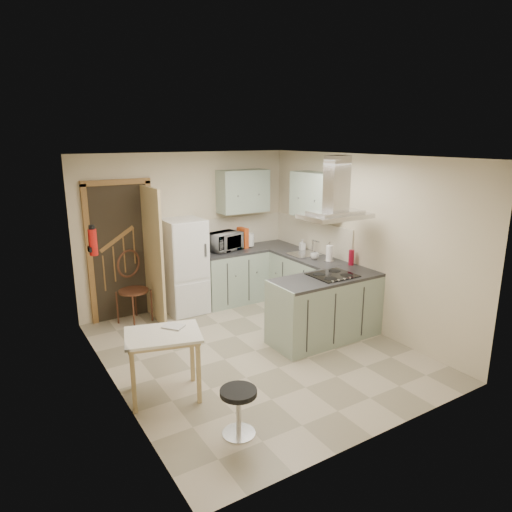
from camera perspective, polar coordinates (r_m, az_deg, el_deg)
floor at (r=6.13m, az=-0.07°, el=-11.75°), size 4.20×4.20×0.00m
ceiling at (r=5.49m, az=-0.08°, el=12.31°), size 4.20×4.20×0.00m
back_wall at (r=7.50m, az=-8.56°, el=3.16°), size 3.60×0.00×3.60m
left_wall at (r=5.01m, az=-17.88°, el=-3.19°), size 0.00×4.20×4.20m
right_wall at (r=6.78m, az=12.99°, el=1.71°), size 0.00×4.20×4.20m
doorway at (r=7.17m, az=-16.48°, el=0.53°), size 1.10×0.12×2.10m
fridge at (r=7.28m, az=-8.91°, el=-1.27°), size 0.60×0.60×1.50m
counter_back at (r=7.72m, az=-2.94°, el=-2.50°), size 1.08×0.60×0.90m
counter_right at (r=7.61m, az=5.09°, el=-2.79°), size 0.60×1.95×0.90m
splashback at (r=7.93m, az=-2.12°, el=3.19°), size 1.68×0.02×0.50m
wall_cabinet_back at (r=7.68m, az=-1.62°, el=8.11°), size 0.85×0.35×0.70m
wall_cabinet_right at (r=7.18m, az=7.47°, el=7.54°), size 0.35×0.90×0.70m
peninsula at (r=6.37m, az=8.71°, el=-6.44°), size 1.55×0.65×0.90m
hob at (r=6.29m, az=9.56°, el=-2.37°), size 0.58×0.50×0.01m
extractor_hood at (r=6.10m, az=9.88°, el=4.96°), size 0.90×0.55×0.10m
sink at (r=7.36m, az=5.98°, el=0.25°), size 0.45×0.40×0.01m
fire_extinguisher at (r=5.81m, az=-19.71°, el=1.62°), size 0.10×0.10×0.32m
drop_leaf_table at (r=5.10m, az=-11.37°, el=-13.20°), size 0.91×0.77×0.73m
bentwood_chair at (r=7.07m, az=-15.06°, el=-4.24°), size 0.59×0.59×1.00m
stool at (r=4.51m, az=-2.19°, el=-18.88°), size 0.39×0.39×0.47m
microwave at (r=7.55m, az=-3.98°, el=1.81°), size 0.62×0.49×0.30m
kettle at (r=7.79m, az=-0.87°, el=2.05°), size 0.21×0.21×0.25m
cereal_box at (r=7.75m, az=-1.66°, el=2.31°), size 0.11×0.23×0.34m
soap_bottle at (r=7.61m, az=5.81°, el=1.42°), size 0.10×0.10×0.18m
paper_towel at (r=6.97m, az=9.15°, el=0.36°), size 0.11×0.11×0.25m
cup at (r=7.07m, az=7.32°, el=0.00°), size 0.15×0.15×0.10m
red_bottle at (r=6.83m, az=11.82°, el=-0.18°), size 0.10×0.10×0.23m
book at (r=4.99m, az=-10.76°, el=-8.56°), size 0.26×0.27×0.10m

